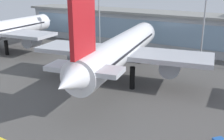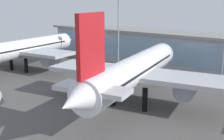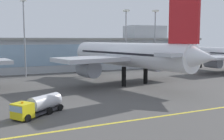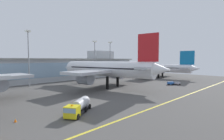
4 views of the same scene
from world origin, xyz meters
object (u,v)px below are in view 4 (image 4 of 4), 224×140
airliner_near_right (107,69)px  safety_cone (15,120)px  service_truck_far (174,83)px  apron_light_mast_west (28,50)px  apron_light_mast_centre (110,54)px  fuel_tanker_truck (78,107)px  apron_light_mast_east (95,54)px  airliner_far_right (156,68)px

airliner_near_right → safety_cone: 41.98m
airliner_near_right → service_truck_far: size_ratio=9.91×
airliner_near_right → apron_light_mast_west: apron_light_mast_west is taller
service_truck_far → apron_light_mast_west: size_ratio=0.22×
airliner_near_right → safety_cone: bearing=102.6°
airliner_near_right → safety_cone: airliner_near_right is taller
airliner_near_right → apron_light_mast_centre: size_ratio=2.29×
service_truck_far → airliner_near_right: bearing=9.4°
fuel_tanker_truck → safety_cone: 11.58m
apron_light_mast_centre → apron_light_mast_west: bearing=179.9°
fuel_tanker_truck → apron_light_mast_east: bearing=-166.7°
apron_light_mast_west → airliner_near_right: bearing=-47.4°
apron_light_mast_east → safety_cone: apron_light_mast_east is taller
service_truck_far → safety_cone: 63.70m
fuel_tanker_truck → service_truck_far: size_ratio=1.69×
apron_light_mast_centre → apron_light_mast_east: apron_light_mast_centre is taller
airliner_near_right → service_truck_far: (25.92, -16.44, -6.70)m
airliner_far_right → apron_light_mast_east: size_ratio=2.35×
airliner_near_right → apron_light_mast_west: bearing=31.1°
apron_light_mast_east → apron_light_mast_centre: bearing=6.4°
airliner_near_right → fuel_tanker_truck: size_ratio=5.85×
fuel_tanker_truck → safety_cone: bearing=-55.0°
apron_light_mast_west → apron_light_mast_centre: apron_light_mast_west is taller
airliner_near_right → airliner_far_right: 48.68m
airliner_far_right → fuel_tanker_truck: size_ratio=5.84×
safety_cone → fuel_tanker_truck: bearing=-20.0°
apron_light_mast_west → safety_cone: size_ratio=37.75×
airliner_near_right → apron_light_mast_east: size_ratio=2.36×
fuel_tanker_truck → apron_light_mast_west: size_ratio=0.37×
service_truck_far → apron_light_mast_east: apron_light_mast_east is taller
service_truck_far → apron_light_mast_centre: 43.07m
airliner_far_right → apron_light_mast_centre: bearing=45.6°
service_truck_far → airliner_far_right: bearing=-93.1°
airliner_near_right → airliner_far_right: size_ratio=1.00×
airliner_near_right → apron_light_mast_east: (11.75, 22.80, 6.96)m
service_truck_far → apron_light_mast_east: 43.90m
fuel_tanker_truck → safety_cone: fuel_tanker_truck is taller
airliner_near_right → airliner_far_right: bearing=-94.3°
airliner_far_right → apron_light_mast_west: bearing=69.1°
fuel_tanker_truck → airliner_far_right: bearing=164.5°
airliner_near_right → safety_cone: (-37.78, -16.84, -7.18)m
service_truck_far → apron_light_mast_centre: (-0.97, 40.72, 14.01)m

